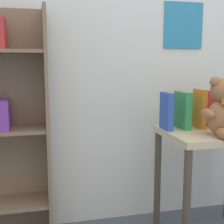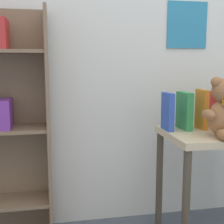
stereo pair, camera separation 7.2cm
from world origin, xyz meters
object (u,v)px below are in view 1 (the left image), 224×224
at_px(book_standing_blue, 167,111).
at_px(book_standing_green, 183,110).
at_px(book_standing_red, 213,109).
at_px(display_table, 213,150).
at_px(teddy_bear, 223,109).
at_px(book_standing_orange, 199,109).

relative_size(book_standing_blue, book_standing_green, 0.99).
distance_m(book_standing_blue, book_standing_red, 0.29).
bearing_deg(book_standing_red, book_standing_green, -177.52).
distance_m(display_table, teddy_bear, 0.28).
relative_size(teddy_bear, book_standing_green, 1.45).
relative_size(teddy_bear, book_standing_orange, 1.36).
distance_m(book_standing_green, book_standing_orange, 0.10).
xyz_separation_m(teddy_bear, book_standing_orange, (-0.02, 0.20, -0.03)).
bearing_deg(book_standing_green, teddy_bear, -61.98).
bearing_deg(book_standing_green, book_standing_orange, -9.97).
distance_m(teddy_bear, book_standing_green, 0.25).
bearing_deg(book_standing_blue, teddy_bear, -43.24).
bearing_deg(display_table, book_standing_blue, 160.87).
xyz_separation_m(book_standing_orange, book_standing_red, (0.10, 0.02, -0.01)).
bearing_deg(book_standing_green, book_standing_red, 0.81).
bearing_deg(book_standing_blue, display_table, -19.29).
relative_size(book_standing_green, book_standing_orange, 0.94).
bearing_deg(book_standing_orange, display_table, -58.10).
xyz_separation_m(book_standing_green, book_standing_red, (0.20, 0.01, -0.00)).
distance_m(teddy_bear, book_standing_blue, 0.30).
xyz_separation_m(display_table, book_standing_red, (0.05, 0.10, 0.22)).
height_order(teddy_bear, book_standing_red, teddy_bear).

